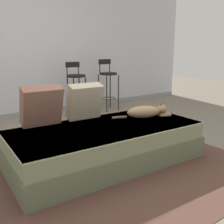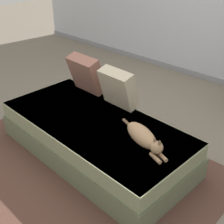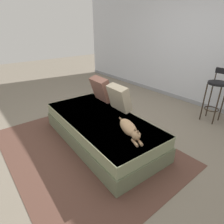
% 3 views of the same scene
% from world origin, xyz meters
% --- Properties ---
extents(ground_plane, '(16.00, 16.00, 0.00)m').
position_xyz_m(ground_plane, '(0.00, 0.00, 0.00)').
color(ground_plane, slate).
rests_on(ground_plane, ground).
extents(wall_back_panel, '(8.00, 0.10, 2.60)m').
position_xyz_m(wall_back_panel, '(0.00, 2.25, 1.30)').
color(wall_back_panel, silver).
rests_on(wall_back_panel, ground).
extents(wall_baseboard_trim, '(8.00, 0.02, 0.09)m').
position_xyz_m(wall_baseboard_trim, '(0.00, 2.20, 0.04)').
color(wall_baseboard_trim, gray).
rests_on(wall_baseboard_trim, ground).
extents(area_rug, '(2.79, 2.09, 0.01)m').
position_xyz_m(area_rug, '(0.00, -0.70, 0.00)').
color(area_rug, brown).
rests_on(area_rug, ground).
extents(couch, '(2.13, 1.09, 0.41)m').
position_xyz_m(couch, '(0.00, -0.40, 0.21)').
color(couch, '#636B50').
rests_on(couch, ground).
extents(throw_pillow_corner, '(0.44, 0.29, 0.45)m').
position_xyz_m(throw_pillow_corner, '(-0.56, 0.02, 0.64)').
color(throw_pillow_corner, '#936051').
rests_on(throw_pillow_corner, couch).
extents(throw_pillow_middle, '(0.42, 0.27, 0.43)m').
position_xyz_m(throw_pillow_middle, '(-0.03, -0.00, 0.63)').
color(throw_pillow_middle, beige).
rests_on(throw_pillow_middle, couch).
extents(cat, '(0.70, 0.35, 0.19)m').
position_xyz_m(cat, '(0.60, -0.38, 0.49)').
color(cat, tan).
rests_on(cat, couch).
extents(bar_stool_near_window, '(0.34, 0.34, 1.00)m').
position_xyz_m(bar_stool_near_window, '(0.76, 1.69, 0.62)').
color(bar_stool_near_window, '#2D2319').
rests_on(bar_stool_near_window, ground).
extents(bar_stool_by_doorway, '(0.34, 0.34, 1.03)m').
position_xyz_m(bar_stool_by_doorway, '(1.49, 1.69, 0.61)').
color(bar_stool_by_doorway, '#2D2319').
rests_on(bar_stool_by_doorway, ground).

